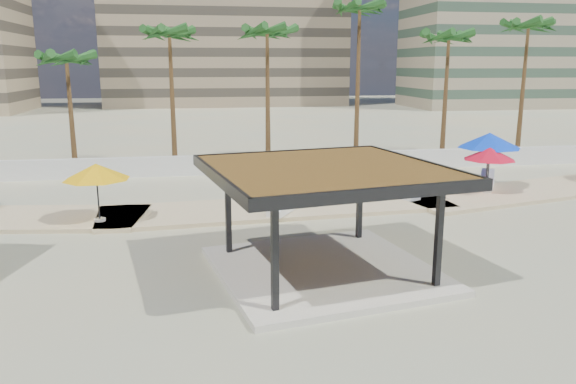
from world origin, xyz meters
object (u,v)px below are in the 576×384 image
umbrella_c (490,154)px  lounger_d (486,183)px  pavilion_central (325,210)px  lounger_c (399,193)px  lounger_b (282,209)px

umbrella_c → lounger_d: 2.24m
pavilion_central → lounger_d: 15.36m
lounger_c → pavilion_central: bearing=119.5°
lounger_b → lounger_c: (6.14, 2.04, 0.02)m
pavilion_central → umbrella_c: 13.98m
umbrella_c → lounger_c: 5.04m
pavilion_central → lounger_b: 7.15m
lounger_c → lounger_d: size_ratio=0.98×
lounger_b → lounger_d: 11.99m
lounger_b → lounger_d: size_ratio=0.88×
pavilion_central → lounger_d: pavilion_central is taller
umbrella_c → lounger_d: umbrella_c is taller
pavilion_central → umbrella_c: (10.60, 9.12, 0.07)m
pavilion_central → umbrella_c: pavilion_central is taller
umbrella_c → lounger_d: (0.63, 1.21, -1.77)m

